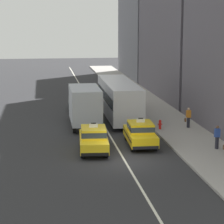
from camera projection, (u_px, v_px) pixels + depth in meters
name	position (u px, v px, depth m)	size (l,w,h in m)	color
ground_plane	(125.00, 161.00, 30.46)	(160.00, 160.00, 0.00)	#2B2B2D
lane_stripe_left_right	(92.00, 105.00, 49.91)	(0.14, 80.00, 0.01)	silver
sidewalk_curb	(157.00, 112.00, 45.81)	(4.00, 90.00, 0.15)	#9E9993
taxi_left_nearest	(93.00, 139.00, 32.39)	(2.09, 4.66, 1.96)	black
box_truck_left_second	(84.00, 105.00, 39.96)	(2.34, 6.97, 3.27)	black
sedan_left_third	(78.00, 101.00, 47.47)	(2.01, 4.40, 1.58)	black
taxi_right_nearest	(140.00, 133.00, 33.96)	(1.98, 4.62, 1.96)	black
bus_right_second	(119.00, 98.00, 43.14)	(2.61, 11.22, 3.22)	black
taxi_right_third	(105.00, 94.00, 51.68)	(2.05, 4.65, 1.96)	black
pedestrian_mid_block	(188.00, 118.00, 38.97)	(0.47, 0.24, 1.58)	#23232D
pedestrian_trailing	(217.00, 137.00, 32.56)	(0.36, 0.24, 1.57)	#23232D
pedestrian_far_corner	(143.00, 97.00, 49.00)	(0.36, 0.24, 1.65)	slate
fire_hydrant	(160.00, 124.00, 38.43)	(0.36, 0.22, 0.73)	red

